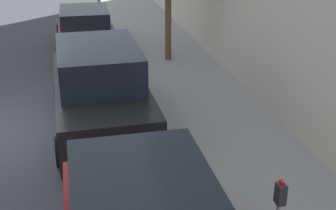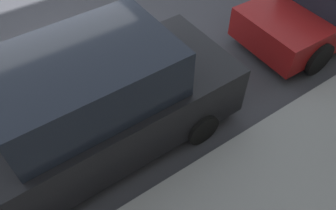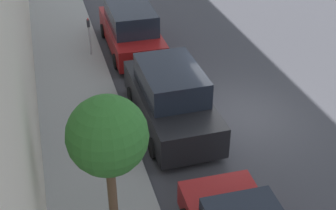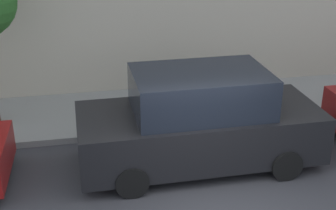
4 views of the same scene
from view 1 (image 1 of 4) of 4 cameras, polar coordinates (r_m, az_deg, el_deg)
ground_plane at (r=11.22m, az=-19.19°, el=-3.35°), size 60.00×60.00×0.00m
sidewalk at (r=11.58m, az=5.17°, el=-0.78°), size 2.69×32.00×0.15m
parked_suv_second at (r=10.58m, az=-8.29°, el=1.70°), size 2.08×4.82×1.98m
parked_sedan_third at (r=16.33m, az=-10.02°, el=8.61°), size 1.92×4.54×1.54m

